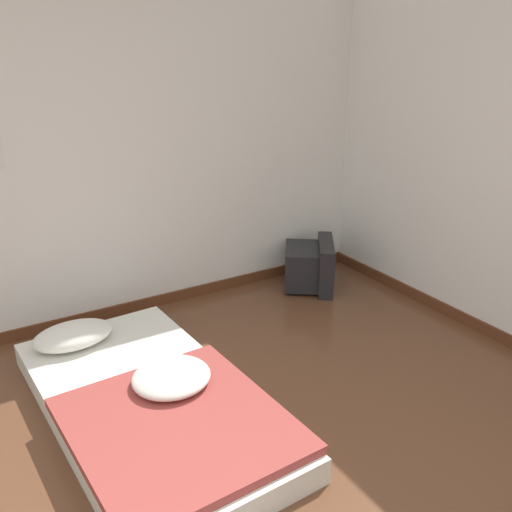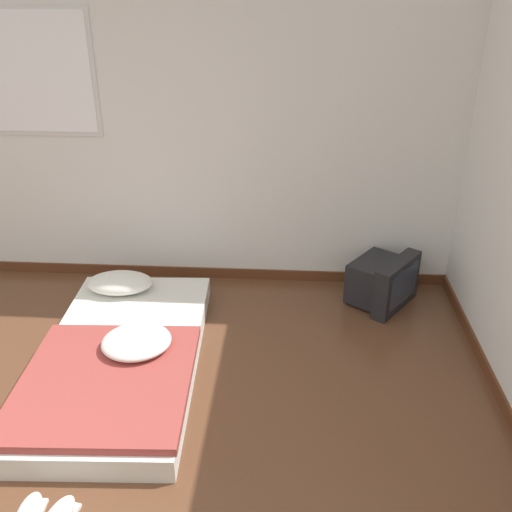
% 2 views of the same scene
% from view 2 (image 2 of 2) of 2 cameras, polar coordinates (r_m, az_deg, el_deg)
% --- Properties ---
extents(wall_back, '(7.59, 0.08, 2.60)m').
position_cam_2_polar(wall_back, '(4.76, -11.96, 12.19)').
color(wall_back, silver).
rests_on(wall_back, ground_plane).
extents(mattress_bed, '(1.12, 2.04, 0.29)m').
position_cam_2_polar(mattress_bed, '(4.01, -13.43, -9.52)').
color(mattress_bed, silver).
rests_on(mattress_bed, ground_plane).
extents(crt_tv, '(0.62, 0.65, 0.41)m').
position_cam_2_polar(crt_tv, '(4.70, 12.57, -2.47)').
color(crt_tv, black).
rests_on(crt_tv, ground_plane).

